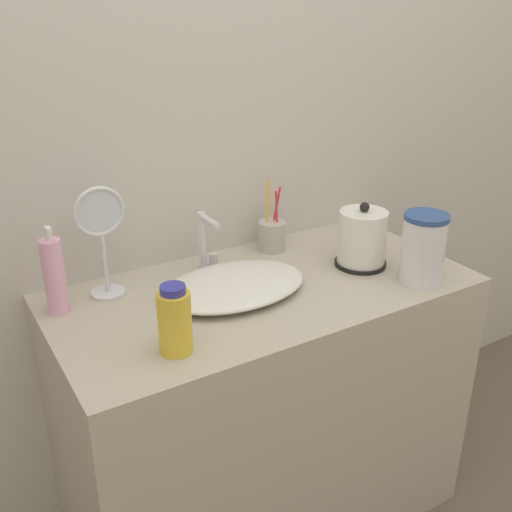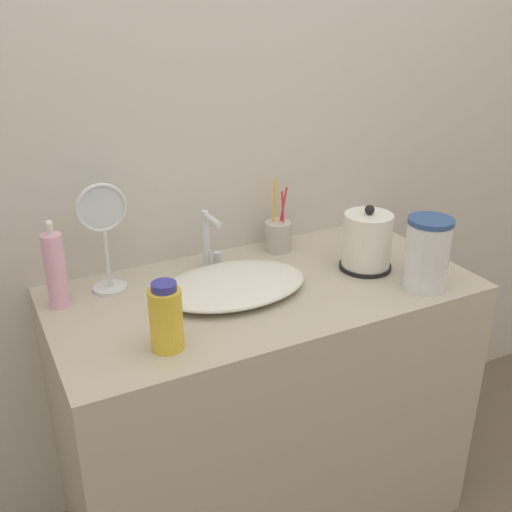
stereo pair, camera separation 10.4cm
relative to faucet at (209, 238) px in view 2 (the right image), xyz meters
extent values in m
cube|color=beige|center=(0.08, 0.13, 0.38)|extent=(6.00, 0.04, 2.60)
cube|color=#B7AD99|center=(0.08, -0.19, -0.51)|extent=(1.16, 0.58, 0.83)
ellipsoid|color=silver|center=(-0.01, -0.17, -0.07)|extent=(0.41, 0.28, 0.05)
cylinder|color=silver|center=(-0.01, 0.01, -0.01)|extent=(0.02, 0.02, 0.17)
cylinder|color=silver|center=(-0.01, -0.04, 0.07)|extent=(0.02, 0.10, 0.02)
cylinder|color=silver|center=(0.03, 0.01, -0.07)|extent=(0.02, 0.02, 0.04)
cylinder|color=black|center=(0.41, -0.21, -0.09)|extent=(0.15, 0.15, 0.01)
cylinder|color=white|center=(0.41, -0.21, -0.01)|extent=(0.14, 0.14, 0.17)
sphere|color=black|center=(0.41, -0.21, 0.09)|extent=(0.03, 0.03, 0.03)
cylinder|color=#B7B2A8|center=(0.24, 0.02, -0.05)|extent=(0.08, 0.08, 0.09)
cylinder|color=#E5333F|center=(0.26, 0.03, 0.03)|extent=(0.01, 0.04, 0.17)
cylinder|color=yellow|center=(0.23, 0.04, 0.04)|extent=(0.02, 0.01, 0.19)
cylinder|color=#E5333F|center=(0.25, 0.01, 0.03)|extent=(0.03, 0.03, 0.16)
cylinder|color=#EAA8C6|center=(-0.44, -0.04, 0.00)|extent=(0.05, 0.05, 0.20)
cylinder|color=white|center=(-0.44, -0.04, 0.12)|extent=(0.01, 0.01, 0.02)
cube|color=white|center=(-0.44, -0.05, 0.13)|extent=(0.01, 0.03, 0.01)
cylinder|color=gold|center=(-0.26, -0.35, -0.02)|extent=(0.08, 0.08, 0.15)
cylinder|color=#333399|center=(-0.26, -0.35, 0.06)|extent=(0.06, 0.06, 0.02)
cylinder|color=silver|center=(-0.30, 0.00, -0.09)|extent=(0.09, 0.09, 0.01)
cylinder|color=silver|center=(-0.30, 0.00, 0.00)|extent=(0.01, 0.01, 0.16)
torus|color=silver|center=(-0.30, 0.00, 0.14)|extent=(0.13, 0.01, 0.13)
cylinder|color=silver|center=(-0.30, 0.00, 0.14)|extent=(0.11, 0.00, 0.11)
cylinder|color=silver|center=(0.48, -0.38, 0.00)|extent=(0.12, 0.12, 0.19)
cylinder|color=#2D4C84|center=(0.48, -0.38, 0.10)|extent=(0.12, 0.12, 0.01)
camera|label=1|loc=(-0.70, -1.44, 0.65)|focal=42.00mm
camera|label=2|loc=(-0.61, -1.49, 0.65)|focal=42.00mm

